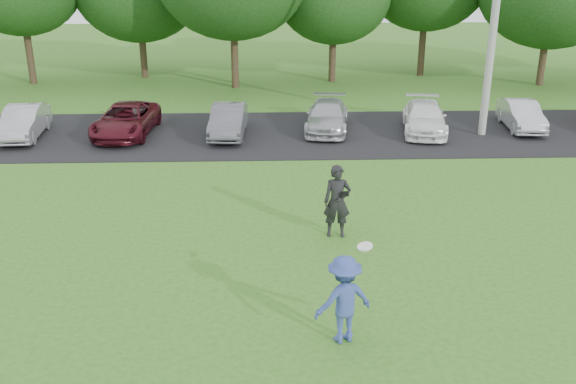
% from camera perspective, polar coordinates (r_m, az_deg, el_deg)
% --- Properties ---
extents(ground, '(100.00, 100.00, 0.00)m').
position_cam_1_polar(ground, '(12.42, 0.59, -11.48)').
color(ground, '#306C1F').
rests_on(ground, ground).
extents(parking_lot, '(32.00, 6.50, 0.03)m').
position_cam_1_polar(parking_lot, '(24.39, -0.80, 5.22)').
color(parking_lot, black).
rests_on(parking_lot, ground).
extents(utility_pole, '(0.28, 0.28, 9.10)m').
position_cam_1_polar(utility_pole, '(24.55, 17.96, 15.12)').
color(utility_pole, '#9E9F9A').
rests_on(utility_pole, ground).
extents(frisbee_player, '(1.22, 0.94, 1.91)m').
position_cam_1_polar(frisbee_player, '(11.54, 4.98, -9.49)').
color(frisbee_player, '#354996').
rests_on(frisbee_player, ground).
extents(camera_bystander, '(0.68, 0.46, 1.81)m').
position_cam_1_polar(camera_bystander, '(15.53, 4.39, -0.84)').
color(camera_bystander, black).
rests_on(camera_bystander, ground).
extents(parked_cars, '(28.06, 4.46, 1.22)m').
position_cam_1_polar(parked_cars, '(24.31, -0.58, 6.59)').
color(parked_cars, black).
rests_on(parked_cars, parking_lot).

